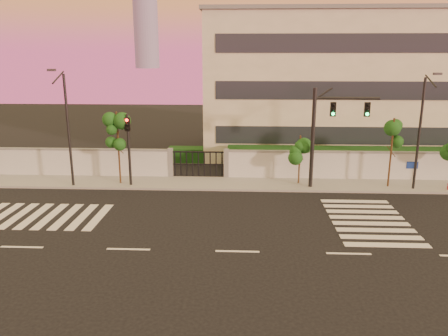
# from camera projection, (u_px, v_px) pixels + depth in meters

# --- Properties ---
(ground) EXTENTS (120.00, 120.00, 0.00)m
(ground) POSITION_uv_depth(u_px,v_px,m) (237.00, 252.00, 19.78)
(ground) COLOR black
(ground) RESTS_ON ground
(sidewalk) EXTENTS (60.00, 3.00, 0.15)m
(sidewalk) POSITION_uv_depth(u_px,v_px,m) (240.00, 184.00, 29.91)
(sidewalk) COLOR gray
(sidewalk) RESTS_ON ground
(perimeter_wall) EXTENTS (60.00, 0.36, 2.20)m
(perimeter_wall) POSITION_uv_depth(u_px,v_px,m) (242.00, 164.00, 31.11)
(perimeter_wall) COLOR #B8BBBF
(perimeter_wall) RESTS_ON ground
(hedge_row) EXTENTS (41.00, 4.25, 1.80)m
(hedge_row) POSITION_uv_depth(u_px,v_px,m) (256.00, 159.00, 33.77)
(hedge_row) COLOR black
(hedge_row) RESTS_ON ground
(institutional_building) EXTENTS (24.40, 12.40, 12.25)m
(institutional_building) POSITION_uv_depth(u_px,v_px,m) (342.00, 84.00, 39.09)
(institutional_building) COLOR beige
(institutional_building) RESTS_ON ground
(road_markings) EXTENTS (57.00, 7.62, 0.02)m
(road_markings) POSITION_uv_depth(u_px,v_px,m) (209.00, 220.00, 23.48)
(road_markings) COLOR silver
(road_markings) RESTS_ON ground
(street_tree_c) EXTENTS (1.43, 1.14, 5.05)m
(street_tree_c) POSITION_uv_depth(u_px,v_px,m) (118.00, 131.00, 28.98)
(street_tree_c) COLOR #382314
(street_tree_c) RESTS_ON ground
(street_tree_d) EXTENTS (1.34, 1.06, 3.45)m
(street_tree_d) POSITION_uv_depth(u_px,v_px,m) (300.00, 149.00, 29.28)
(street_tree_d) COLOR #382314
(street_tree_d) RESTS_ON ground
(street_tree_e) EXTENTS (1.46, 1.16, 4.72)m
(street_tree_e) POSITION_uv_depth(u_px,v_px,m) (393.00, 137.00, 28.30)
(street_tree_e) COLOR #382314
(street_tree_e) RESTS_ON ground
(traffic_signal_main) EXTENTS (4.20, 0.40, 6.64)m
(traffic_signal_main) POSITION_uv_depth(u_px,v_px,m) (326.00, 126.00, 28.02)
(traffic_signal_main) COLOR black
(traffic_signal_main) RESTS_ON ground
(traffic_signal_secondary) EXTENTS (0.38, 0.36, 4.93)m
(traffic_signal_secondary) POSITION_uv_depth(u_px,v_px,m) (128.00, 141.00, 28.71)
(traffic_signal_secondary) COLOR black
(traffic_signal_secondary) RESTS_ON ground
(streetlight_west) EXTENTS (0.47, 1.89, 7.85)m
(streetlight_west) POSITION_uv_depth(u_px,v_px,m) (67.00, 125.00, 28.20)
(streetlight_west) COLOR black
(streetlight_west) RESTS_ON ground
(streetlight_east) EXTENTS (0.46, 1.84, 7.65)m
(streetlight_east) POSITION_uv_depth(u_px,v_px,m) (421.00, 129.00, 27.49)
(streetlight_east) COLOR black
(streetlight_east) RESTS_ON ground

